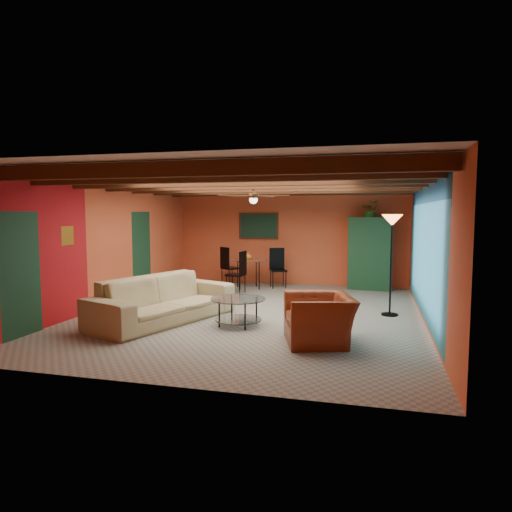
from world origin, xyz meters
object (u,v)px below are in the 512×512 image
(sofa, at_px, (164,299))
(armchair, at_px, (319,319))
(dining_table, at_px, (248,268))
(coffee_table, at_px, (238,312))
(armoire, at_px, (369,254))
(potted_plant, at_px, (370,210))
(floor_lamp, at_px, (391,265))
(vase, at_px, (248,245))

(sofa, distance_m, armchair, 3.05)
(sofa, distance_m, dining_table, 4.08)
(sofa, height_order, coffee_table, sofa)
(sofa, relative_size, armoire, 1.56)
(potted_plant, bearing_deg, dining_table, -167.39)
(armchair, distance_m, floor_lamp, 2.61)
(sofa, relative_size, armchair, 2.52)
(sofa, bearing_deg, armchair, -82.64)
(potted_plant, relative_size, vase, 2.49)
(coffee_table, distance_m, floor_lamp, 3.18)
(armchair, xyz_separation_m, dining_table, (-2.45, 4.71, 0.17))
(coffee_table, relative_size, dining_table, 0.48)
(sofa, height_order, dining_table, dining_table)
(armchair, xyz_separation_m, armoire, (0.69, 5.42, 0.55))
(dining_table, height_order, potted_plant, potted_plant)
(armchair, bearing_deg, dining_table, -169.25)
(coffee_table, xyz_separation_m, dining_table, (-0.92, 4.00, 0.29))
(dining_table, xyz_separation_m, floor_lamp, (3.59, -2.45, 0.46))
(dining_table, xyz_separation_m, armoire, (3.14, 0.70, 0.39))
(floor_lamp, bearing_deg, sofa, -158.79)
(floor_lamp, bearing_deg, dining_table, 145.70)
(armoire, bearing_deg, sofa, -120.42)
(potted_plant, bearing_deg, floor_lamp, -81.87)
(sofa, xyz_separation_m, coffee_table, (1.44, 0.04, -0.17))
(dining_table, xyz_separation_m, vase, (-0.00, 0.00, 0.64))
(armoire, distance_m, vase, 3.23)
(armchair, distance_m, armoire, 5.49)
(armchair, bearing_deg, potted_plant, 156.03)
(dining_table, xyz_separation_m, potted_plant, (3.14, 0.70, 1.56))
(armchair, xyz_separation_m, coffee_table, (-1.53, 0.71, -0.12))
(armoire, relative_size, vase, 9.52)
(armoire, bearing_deg, armchair, -90.02)
(armchair, relative_size, coffee_table, 1.15)
(vase, bearing_deg, armoire, 12.61)
(coffee_table, bearing_deg, armoire, 64.75)
(armoire, xyz_separation_m, potted_plant, (0.00, 0.00, 1.17))
(sofa, height_order, potted_plant, potted_plant)
(sofa, distance_m, vase, 4.14)
(dining_table, distance_m, vase, 0.64)
(armoire, bearing_deg, vase, -160.20)
(potted_plant, height_order, vase, potted_plant)
(coffee_table, bearing_deg, dining_table, 102.94)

